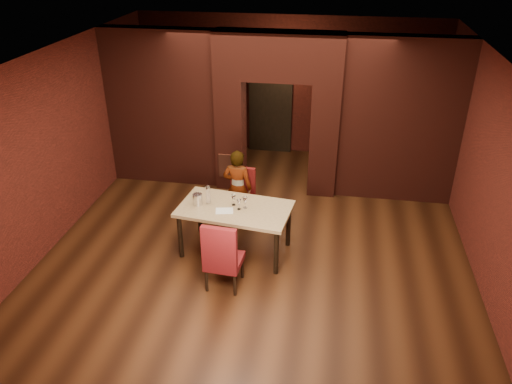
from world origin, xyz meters
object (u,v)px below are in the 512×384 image
Objects in this scene: person_seated at (238,188)px; wine_glass_c at (245,202)px; wine_bucket at (198,199)px; potted_plant at (282,209)px; chair_near at (224,253)px; wine_glass_a at (234,200)px; dining_table at (235,229)px; wine_glass_b at (239,204)px; water_bottle at (208,194)px; chair_far at (240,197)px.

wine_glass_c is (0.31, -0.88, 0.22)m from person_seated.
wine_glass_c is 1.04× the size of wine_bucket.
wine_bucket is at bearing -137.18° from potted_plant.
wine_glass_c is (0.15, 0.93, 0.37)m from chair_near.
person_seated is 7.76× the size of wine_glass_a.
wine_glass_a is (0.10, -0.82, 0.21)m from person_seated.
chair_near reaches higher than dining_table.
wine_glass_b is 0.55× the size of water_bottle.
person_seated reaches higher than water_bottle.
wine_glass_a is 0.98× the size of wine_bucket.
wine_glass_b is 0.91× the size of wine_glass_c.
wine_bucket is (-0.79, -0.02, -0.00)m from wine_glass_c.
wine_glass_a is 1.48m from potted_plant.
wine_glass_c is 1.45m from potted_plant.
wine_glass_a is (-0.05, 0.99, 0.36)m from chair_near.
person_seated is at bearing 109.19° from wine_glass_c.
wine_glass_a is 0.21m from wine_glass_c.
wine_glass_b is at bearing -72.01° from chair_far.
water_bottle is at bearing 175.67° from wine_glass_c.
chair_near reaches higher than wine_glass_c.
dining_table is at bearing -174.99° from wine_glass_c.
chair_far is (-0.11, 0.95, 0.09)m from dining_table.
person_seated is 0.93m from water_bottle.
wine_bucket is (-0.48, -0.90, 0.21)m from person_seated.
wine_glass_c reaches higher than wine_glass_a.
chair_near is at bearing -86.88° from wine_glass_a.
wine_glass_a is (0.07, -0.87, 0.43)m from chair_far.
wine_glass_c is (0.20, -0.06, 0.01)m from wine_glass_a.
dining_table is 0.55m from wine_glass_c.
dining_table is at bearing -65.65° from wine_glass_a.
person_seated is at bearing -160.91° from potted_plant.
wine_glass_c reaches higher than wine_bucket.
wine_glass_b is at bearing -115.17° from potted_plant.
person_seated reaches higher than potted_plant.
water_bottle is (0.16, 0.07, 0.07)m from wine_bucket.
wine_glass_c is at bearing 11.90° from dining_table.
potted_plant is at bearing 67.35° from wine_glass_c.
wine_bucket reaches higher than chair_far.
wine_glass_c is (0.28, -0.93, 0.43)m from chair_far.
dining_table is at bearing -84.93° from chair_near.
wine_glass_a is at bearing 8.26° from wine_bucket.
wine_glass_a is at bearing -83.02° from chair_near.
water_bottle is at bearing -104.02° from chair_far.
wine_glass_b is at bearing 108.05° from person_seated.
wine_glass_c is (0.09, 0.06, 0.01)m from wine_glass_b.
wine_glass_a is at bearing 102.21° from person_seated.
dining_table is 9.40× the size of wine_bucket.
water_bottle is (-0.45, 0.06, 0.59)m from dining_table.
chair_far is 0.22m from person_seated.
person_seated is 0.98m from potted_plant.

